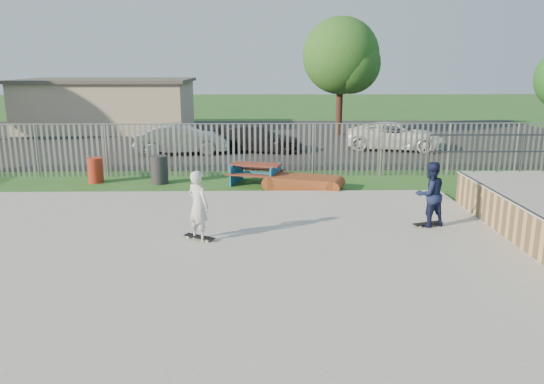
{
  "coord_description": "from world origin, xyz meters",
  "views": [
    {
      "loc": [
        1.65,
        -10.84,
        4.28
      ],
      "look_at": [
        1.9,
        2.0,
        1.1
      ],
      "focal_mm": 35.0,
      "sensor_mm": 36.0,
      "label": 1
    }
  ],
  "objects_px": {
    "funbox": "(304,183)",
    "skater_navy": "(430,194)",
    "trash_bin_red": "(95,170)",
    "trash_bin_grey": "(159,170)",
    "car_white": "(395,136)",
    "car_dark": "(258,139)",
    "car_silver": "(181,139)",
    "picnic_table": "(256,174)",
    "skater_white": "(198,205)",
    "tree_mid": "(341,56)"
  },
  "relations": [
    {
      "from": "funbox",
      "to": "skater_navy",
      "type": "relative_size",
      "value": 1.48
    },
    {
      "from": "trash_bin_red",
      "to": "trash_bin_grey",
      "type": "height_order",
      "value": "trash_bin_grey"
    },
    {
      "from": "trash_bin_grey",
      "to": "skater_navy",
      "type": "relative_size",
      "value": 0.6
    },
    {
      "from": "funbox",
      "to": "skater_navy",
      "type": "bearing_deg",
      "value": -40.06
    },
    {
      "from": "trash_bin_grey",
      "to": "car_white",
      "type": "xyz_separation_m",
      "value": [
        10.25,
        7.19,
        0.18
      ]
    },
    {
      "from": "trash_bin_grey",
      "to": "car_dark",
      "type": "bearing_deg",
      "value": 62.64
    },
    {
      "from": "funbox",
      "to": "car_silver",
      "type": "bearing_deg",
      "value": 144.87
    },
    {
      "from": "picnic_table",
      "to": "car_dark",
      "type": "height_order",
      "value": "car_dark"
    },
    {
      "from": "skater_white",
      "to": "car_white",
      "type": "bearing_deg",
      "value": -80.12
    },
    {
      "from": "trash_bin_grey",
      "to": "trash_bin_red",
      "type": "bearing_deg",
      "value": 175.69
    },
    {
      "from": "trash_bin_red",
      "to": "car_silver",
      "type": "height_order",
      "value": "car_silver"
    },
    {
      "from": "trash_bin_red",
      "to": "car_silver",
      "type": "xyz_separation_m",
      "value": [
        2.22,
        5.92,
        0.27
      ]
    },
    {
      "from": "picnic_table",
      "to": "car_silver",
      "type": "relative_size",
      "value": 0.49
    },
    {
      "from": "car_silver",
      "to": "tree_mid",
      "type": "distance_m",
      "value": 11.26
    },
    {
      "from": "trash_bin_red",
      "to": "car_white",
      "type": "xyz_separation_m",
      "value": [
        12.59,
        7.02,
        0.23
      ]
    },
    {
      "from": "trash_bin_red",
      "to": "trash_bin_grey",
      "type": "xyz_separation_m",
      "value": [
        2.33,
        -0.18,
        0.05
      ]
    },
    {
      "from": "tree_mid",
      "to": "car_white",
      "type": "bearing_deg",
      "value": -69.57
    },
    {
      "from": "car_silver",
      "to": "skater_navy",
      "type": "relative_size",
      "value": 2.56
    },
    {
      "from": "funbox",
      "to": "car_dark",
      "type": "xyz_separation_m",
      "value": [
        -1.61,
        7.75,
        0.42
      ]
    },
    {
      "from": "funbox",
      "to": "car_dark",
      "type": "distance_m",
      "value": 7.93
    },
    {
      "from": "car_silver",
      "to": "trash_bin_grey",
      "type": "bearing_deg",
      "value": 173.01
    },
    {
      "from": "car_white",
      "to": "picnic_table",
      "type": "bearing_deg",
      "value": 150.25
    },
    {
      "from": "trash_bin_red",
      "to": "skater_white",
      "type": "xyz_separation_m",
      "value": [
        4.5,
        -6.82,
        0.54
      ]
    },
    {
      "from": "car_white",
      "to": "tree_mid",
      "type": "height_order",
      "value": "tree_mid"
    },
    {
      "from": "trash_bin_grey",
      "to": "car_silver",
      "type": "distance_m",
      "value": 6.1
    },
    {
      "from": "tree_mid",
      "to": "skater_white",
      "type": "bearing_deg",
      "value": -107.5
    },
    {
      "from": "picnic_table",
      "to": "funbox",
      "type": "distance_m",
      "value": 1.86
    },
    {
      "from": "trash_bin_red",
      "to": "car_white",
      "type": "distance_m",
      "value": 14.41
    },
    {
      "from": "funbox",
      "to": "car_white",
      "type": "xyz_separation_m",
      "value": [
        5.15,
        8.21,
        0.46
      ]
    },
    {
      "from": "car_white",
      "to": "skater_navy",
      "type": "bearing_deg",
      "value": -177.21
    },
    {
      "from": "trash_bin_grey",
      "to": "skater_navy",
      "type": "bearing_deg",
      "value": -35.6
    },
    {
      "from": "trash_bin_grey",
      "to": "tree_mid",
      "type": "height_order",
      "value": "tree_mid"
    },
    {
      "from": "trash_bin_grey",
      "to": "picnic_table",
      "type": "bearing_deg",
      "value": -2.76
    },
    {
      "from": "trash_bin_grey",
      "to": "car_white",
      "type": "height_order",
      "value": "car_white"
    },
    {
      "from": "trash_bin_grey",
      "to": "skater_navy",
      "type": "xyz_separation_m",
      "value": [
        7.94,
        -5.68,
        0.49
      ]
    },
    {
      "from": "skater_white",
      "to": "skater_navy",
      "type": "bearing_deg",
      "value": -130.42
    },
    {
      "from": "trash_bin_red",
      "to": "skater_white",
      "type": "bearing_deg",
      "value": -56.55
    },
    {
      "from": "trash_bin_red",
      "to": "car_white",
      "type": "bearing_deg",
      "value": 29.15
    },
    {
      "from": "picnic_table",
      "to": "car_silver",
      "type": "distance_m",
      "value": 7.22
    },
    {
      "from": "trash_bin_red",
      "to": "skater_navy",
      "type": "bearing_deg",
      "value": -29.7
    },
    {
      "from": "car_dark",
      "to": "picnic_table",
      "type": "bearing_deg",
      "value": -172.62
    },
    {
      "from": "car_dark",
      "to": "car_white",
      "type": "xyz_separation_m",
      "value": [
        6.77,
        0.46,
        0.04
      ]
    },
    {
      "from": "picnic_table",
      "to": "skater_white",
      "type": "distance_m",
      "value": 6.63
    },
    {
      "from": "trash_bin_grey",
      "to": "car_white",
      "type": "distance_m",
      "value": 12.53
    },
    {
      "from": "tree_mid",
      "to": "picnic_table",
      "type": "bearing_deg",
      "value": -110.54
    },
    {
      "from": "car_silver",
      "to": "car_white",
      "type": "relative_size",
      "value": 0.9
    },
    {
      "from": "car_dark",
      "to": "car_white",
      "type": "bearing_deg",
      "value": -78.48
    },
    {
      "from": "trash_bin_red",
      "to": "skater_navy",
      "type": "distance_m",
      "value": 11.84
    },
    {
      "from": "trash_bin_red",
      "to": "car_dark",
      "type": "bearing_deg",
      "value": 48.42
    },
    {
      "from": "trash_bin_red",
      "to": "skater_white",
      "type": "distance_m",
      "value": 8.19
    }
  ]
}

